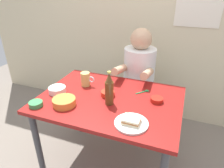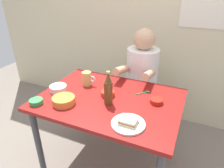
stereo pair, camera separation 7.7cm
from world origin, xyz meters
name	(u,v)px [view 1 (the left image)]	position (x,y,z in m)	size (l,w,h in m)	color
ground_plane	(110,165)	(0.00, 0.00, 0.00)	(6.00, 6.00, 0.00)	slate
wall_back	(145,8)	(0.00, 1.05, 1.30)	(4.40, 0.09, 2.60)	beige
dining_table	(110,108)	(0.00, 0.00, 0.65)	(1.10, 0.80, 0.74)	maroon
stool	(137,102)	(0.08, 0.63, 0.35)	(0.34, 0.34, 0.45)	#4C4C51
person_seated	(139,68)	(0.08, 0.62, 0.77)	(0.33, 0.56, 0.72)	white
plate_orange	(131,123)	(0.25, -0.25, 0.75)	(0.22, 0.22, 0.01)	silver
sandwich	(131,120)	(0.25, -0.25, 0.77)	(0.11, 0.09, 0.04)	beige
beer_mug	(86,79)	(-0.27, 0.13, 0.80)	(0.13, 0.08, 0.12)	#D1BC66
beer_bottle	(109,90)	(0.03, -0.08, 0.86)	(0.06, 0.06, 0.26)	#593819
dip_bowl_green	(36,104)	(-0.47, -0.30, 0.76)	(0.10, 0.10, 0.03)	#388C4C
sambal_bowl_red	(157,100)	(0.35, 0.08, 0.76)	(0.10, 0.10, 0.03)	#B21E14
sauce_bowl_chili	(108,93)	(-0.03, 0.03, 0.76)	(0.11, 0.11, 0.04)	red
soup_bowl_orange	(64,101)	(-0.28, -0.21, 0.77)	(0.17, 0.17, 0.05)	orange
rice_bowl_white	(57,90)	(-0.43, -0.07, 0.77)	(0.14, 0.14, 0.05)	silver
spoon	(145,91)	(0.24, 0.20, 0.75)	(0.10, 0.09, 0.01)	#26A559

